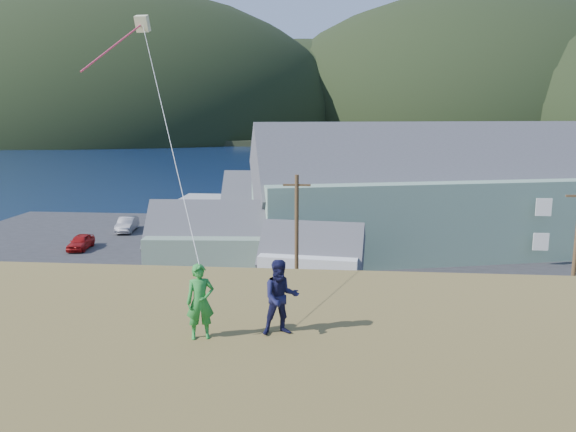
% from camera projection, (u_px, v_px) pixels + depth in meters
% --- Properties ---
extents(ground, '(900.00, 900.00, 0.00)m').
position_uv_depth(ground, '(298.00, 330.00, 32.19)').
color(ground, '#0A1638').
rests_on(ground, ground).
extents(grass_strip, '(110.00, 8.00, 0.10)m').
position_uv_depth(grass_strip, '(295.00, 343.00, 30.22)').
color(grass_strip, '#4C3D19').
rests_on(grass_strip, ground).
extents(waterfront_lot, '(72.00, 36.00, 0.12)m').
position_uv_depth(waterfront_lot, '(312.00, 255.00, 48.82)').
color(waterfront_lot, '#28282B').
rests_on(waterfront_lot, ground).
extents(wharf, '(26.00, 14.00, 0.90)m').
position_uv_depth(wharf, '(274.00, 206.00, 71.81)').
color(wharf, gray).
rests_on(wharf, ground).
extents(far_shore, '(900.00, 320.00, 2.00)m').
position_uv_depth(far_shore, '(336.00, 130.00, 355.10)').
color(far_shore, black).
rests_on(far_shore, ground).
extents(far_hills, '(760.00, 265.00, 143.00)m').
position_uv_depth(far_hills, '(402.00, 131.00, 302.18)').
color(far_hills, black).
rests_on(far_hills, ground).
extents(lodge, '(40.80, 20.67, 13.83)m').
position_uv_depth(lodge, '(475.00, 192.00, 49.96)').
color(lodge, gray).
rests_on(lodge, waterfront_lot).
extents(shed_palegreen_near, '(9.62, 6.41, 6.73)m').
position_uv_depth(shed_palegreen_near, '(208.00, 241.00, 43.20)').
color(shed_palegreen_near, slate).
rests_on(shed_palegreen_near, waterfront_lot).
extents(shed_white, '(7.63, 5.47, 5.70)m').
position_uv_depth(shed_white, '(312.00, 259.00, 39.20)').
color(shed_white, silver).
rests_on(shed_white, waterfront_lot).
extents(shed_palegreen_far, '(11.45, 6.80, 7.58)m').
position_uv_depth(shed_palegreen_far, '(277.00, 204.00, 58.27)').
color(shed_palegreen_far, gray).
rests_on(shed_palegreen_far, waterfront_lot).
extents(utility_poles, '(36.22, 0.24, 8.98)m').
position_uv_depth(utility_poles, '(262.00, 248.00, 33.05)').
color(utility_poles, '#47331E').
rests_on(utility_poles, waterfront_lot).
extents(parked_cars, '(26.54, 12.44, 1.55)m').
position_uv_depth(parked_cars, '(206.00, 232.00, 54.47)').
color(parked_cars, silver).
rests_on(parked_cars, waterfront_lot).
extents(kite_flyer_green, '(0.73, 0.59, 1.74)m').
position_uv_depth(kite_flyer_green, '(200.00, 302.00, 12.74)').
color(kite_flyer_green, '#248630').
rests_on(kite_flyer_green, hillside).
extents(kite_flyer_navy, '(1.02, 0.90, 1.78)m').
position_uv_depth(kite_flyer_navy, '(281.00, 297.00, 12.97)').
color(kite_flyer_navy, '#15173C').
rests_on(kite_flyer_navy, hillside).
extents(kite_rig, '(2.58, 4.30, 11.06)m').
position_uv_depth(kite_rig, '(139.00, 30.00, 19.42)').
color(kite_rig, beige).
rests_on(kite_rig, ground).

